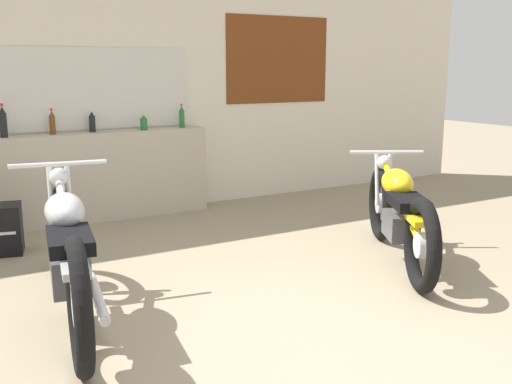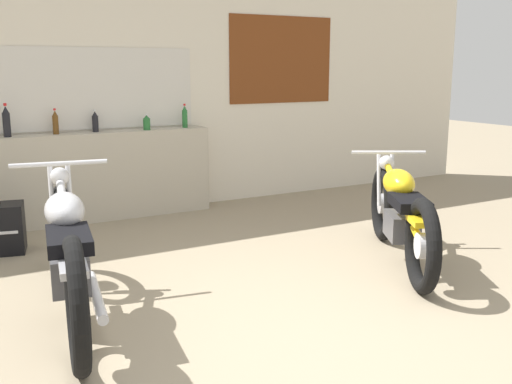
% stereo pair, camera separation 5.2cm
% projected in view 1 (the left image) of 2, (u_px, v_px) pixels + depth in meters
% --- Properties ---
extents(ground_plane, '(24.00, 24.00, 0.00)m').
position_uv_depth(ground_plane, '(286.00, 346.00, 3.39)').
color(ground_plane, gray).
extents(wall_back, '(10.00, 0.07, 2.80)m').
position_uv_depth(wall_back, '(101.00, 82.00, 6.14)').
color(wall_back, beige).
rests_on(wall_back, ground_plane).
extents(sill_counter, '(2.17, 0.28, 0.90)m').
position_uv_depth(sill_counter, '(104.00, 176.00, 6.15)').
color(sill_counter, '#B7AD99').
rests_on(sill_counter, ground_plane).
extents(bottle_leftmost, '(0.07, 0.07, 0.32)m').
position_uv_depth(bottle_leftmost, '(3.00, 122.00, 5.57)').
color(bottle_leftmost, black).
rests_on(bottle_leftmost, sill_counter).
extents(bottle_left_center, '(0.06, 0.06, 0.25)m').
position_uv_depth(bottle_left_center, '(52.00, 123.00, 5.82)').
color(bottle_left_center, '#5B3814').
rests_on(bottle_left_center, sill_counter).
extents(bottle_center, '(0.06, 0.06, 0.23)m').
position_uv_depth(bottle_center, '(92.00, 122.00, 6.03)').
color(bottle_center, black).
rests_on(bottle_center, sill_counter).
extents(bottle_right_center, '(0.07, 0.07, 0.17)m').
position_uv_depth(bottle_right_center, '(144.00, 123.00, 6.22)').
color(bottle_right_center, '#23662D').
rests_on(bottle_right_center, sill_counter).
extents(bottle_rightmost, '(0.06, 0.06, 0.26)m').
position_uv_depth(bottle_rightmost, '(182.00, 117.00, 6.46)').
color(bottle_rightmost, '#23662D').
rests_on(bottle_rightmost, sill_counter).
extents(motorcycle_silver, '(0.64, 2.11, 0.92)m').
position_uv_depth(motorcycle_silver, '(69.00, 254.00, 3.65)').
color(motorcycle_silver, black).
rests_on(motorcycle_silver, ground_plane).
extents(motorcycle_yellow, '(1.07, 1.78, 0.84)m').
position_uv_depth(motorcycle_yellow, '(399.00, 213.00, 4.79)').
color(motorcycle_yellow, black).
rests_on(motorcycle_yellow, ground_plane).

